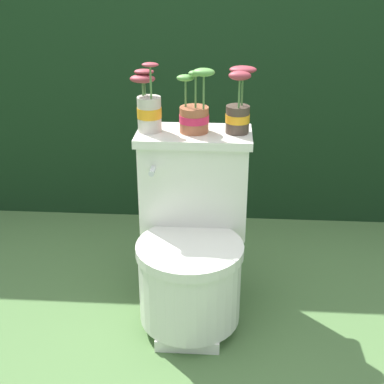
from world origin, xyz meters
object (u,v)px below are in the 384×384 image
(toilet, at_px, (192,239))
(potted_plant_midleft, at_px, (194,113))
(potted_plant_middle, at_px, (238,108))
(potted_plant_left, at_px, (148,106))

(toilet, height_order, potted_plant_midleft, potted_plant_midleft)
(toilet, xyz_separation_m, potted_plant_middle, (0.16, 0.13, 0.46))
(toilet, distance_m, potted_plant_middle, 0.50)
(toilet, xyz_separation_m, potted_plant_midleft, (0.00, 0.13, 0.44))
(potted_plant_left, relative_size, potted_plant_midleft, 1.07)
(toilet, xyz_separation_m, potted_plant_left, (-0.16, 0.13, 0.46))
(potted_plant_left, bearing_deg, potted_plant_middle, -0.25)
(potted_plant_left, relative_size, potted_plant_middle, 1.06)
(toilet, relative_size, potted_plant_left, 2.70)
(potted_plant_midleft, bearing_deg, potted_plant_left, 178.94)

